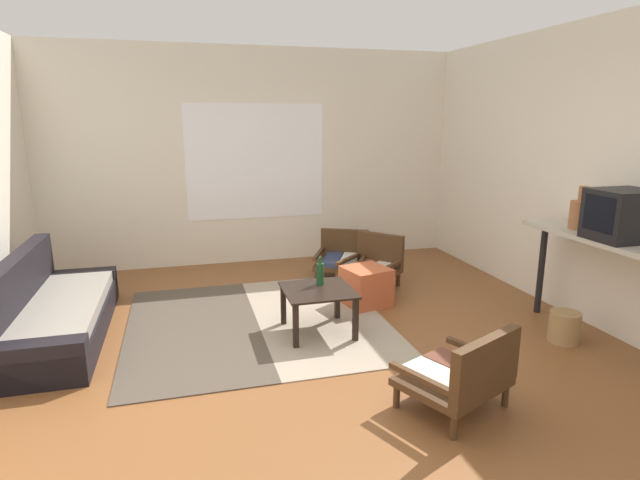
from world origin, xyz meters
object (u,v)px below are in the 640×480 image
armchair_by_window (342,256)px  console_shelf (603,249)px  couch (51,313)px  crt_television (622,215)px  armchair_corner (373,263)px  wicker_basket (564,327)px  clay_vase (581,213)px  glass_bottle (320,273)px  armchair_striped_foreground (462,374)px  ottoman_orange (366,286)px  coffee_table (318,297)px

armchair_by_window → console_shelf: 2.81m
couch → armchair_by_window: bearing=19.8°
couch → crt_television: size_ratio=4.32×
armchair_corner → wicker_basket: bearing=-60.6°
crt_television → clay_vase: 0.42m
armchair_corner → glass_bottle: glass_bottle is taller
armchair_by_window → wicker_basket: armchair_by_window is taller
armchair_striped_foreground → armchair_by_window: bearing=87.1°
armchair_by_window → clay_vase: clay_vase is taller
armchair_striped_foreground → crt_television: crt_television is taller
ottoman_orange → glass_bottle: size_ratio=1.61×
crt_television → wicker_basket: (-0.23, 0.20, -0.98)m
glass_bottle → wicker_basket: (1.90, -0.84, -0.38)m
couch → glass_bottle: (2.27, -0.37, 0.28)m
armchair_corner → crt_television: size_ratio=1.74×
console_shelf → coffee_table: bearing=160.4°
crt_television → glass_bottle: (-2.13, 1.04, -0.61)m
console_shelf → armchair_corner: bearing=124.0°
coffee_table → couch: bearing=167.5°
ottoman_orange → glass_bottle: glass_bottle is taller
crt_television → clay_vase: bearing=89.6°
ottoman_orange → console_shelf: size_ratio=0.27×
armchair_striped_foreground → ottoman_orange: 1.99m
couch → wicker_basket: 4.35m
couch → coffee_table: size_ratio=3.27×
armchair_striped_foreground → wicker_basket: armchair_striped_foreground is taller
clay_vase → glass_bottle: 2.29m
couch → wicker_basket: size_ratio=7.45×
ottoman_orange → clay_vase: clay_vase is taller
armchair_by_window → wicker_basket: size_ratio=2.99×
console_shelf → armchair_by_window: bearing=122.3°
couch → console_shelf: 4.62m
clay_vase → glass_bottle: clay_vase is taller
ottoman_orange → console_shelf: (1.54, -1.32, 0.61)m
couch → wicker_basket: (4.17, -1.22, -0.09)m
glass_bottle → armchair_striped_foreground: bearing=-71.9°
armchair_striped_foreground → ottoman_orange: armchair_striped_foreground is taller
armchair_corner → glass_bottle: (-0.88, -0.97, 0.24)m
couch → crt_television: bearing=-17.8°
armchair_striped_foreground → wicker_basket: (1.39, 0.71, -0.13)m
armchair_corner → ottoman_orange: size_ratio=1.92×
couch → wicker_basket: couch is taller
clay_vase → crt_television: bearing=-90.4°
wicker_basket → console_shelf: bearing=-12.8°
clay_vase → wicker_basket: size_ratio=1.41×
armchair_corner → ottoman_orange: bearing=-117.7°
couch → crt_television: (4.40, -1.42, 0.89)m
coffee_table → armchair_by_window: 1.71m
armchair_by_window → armchair_striped_foreground: (-0.15, -2.99, 0.03)m
armchair_by_window → coffee_table: bearing=-114.8°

